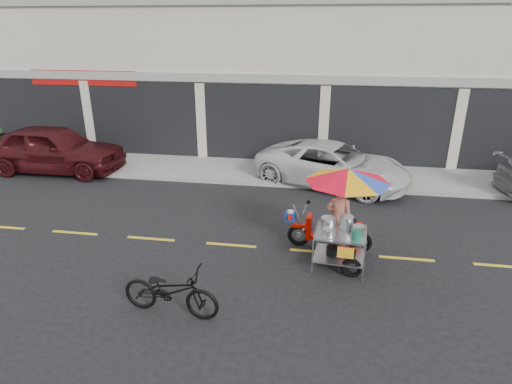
# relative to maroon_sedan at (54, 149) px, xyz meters

# --- Properties ---
(ground) EXTENTS (90.00, 90.00, 0.00)m
(ground) POSITION_rel_maroon_sedan_xyz_m (9.26, -4.37, -0.82)
(ground) COLOR black
(sidewalk) EXTENTS (45.00, 3.00, 0.15)m
(sidewalk) POSITION_rel_maroon_sedan_xyz_m (9.26, 1.13, -0.75)
(sidewalk) COLOR gray
(sidewalk) RESTS_ON ground
(shophouse_block) EXTENTS (36.00, 8.11, 10.40)m
(shophouse_block) POSITION_rel_maroon_sedan_xyz_m (12.07, 6.22, 3.41)
(shophouse_block) COLOR beige
(shophouse_block) RESTS_ON ground
(centerline) EXTENTS (42.00, 0.10, 0.01)m
(centerline) POSITION_rel_maroon_sedan_xyz_m (9.26, -4.37, -0.82)
(centerline) COLOR gold
(centerline) RESTS_ON ground
(maroon_sedan) EXTENTS (4.84, 1.96, 1.65)m
(maroon_sedan) POSITION_rel_maroon_sedan_xyz_m (0.00, 0.00, 0.00)
(maroon_sedan) COLOR #3B0D11
(maroon_sedan) RESTS_ON ground
(white_pickup) EXTENTS (5.36, 3.77, 1.36)m
(white_pickup) POSITION_rel_maroon_sedan_xyz_m (9.62, 0.17, -0.15)
(white_pickup) COLOR silver
(white_pickup) RESTS_ON ground
(near_bicycle) EXTENTS (1.87, 0.82, 0.95)m
(near_bicycle) POSITION_rel_maroon_sedan_xyz_m (6.75, -7.04, -0.35)
(near_bicycle) COLOR black
(near_bicycle) RESTS_ON ground
(food_vendor_rig) EXTENTS (2.24, 1.93, 2.26)m
(food_vendor_rig) POSITION_rel_maroon_sedan_xyz_m (9.74, -4.64, 0.59)
(food_vendor_rig) COLOR black
(food_vendor_rig) RESTS_ON ground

